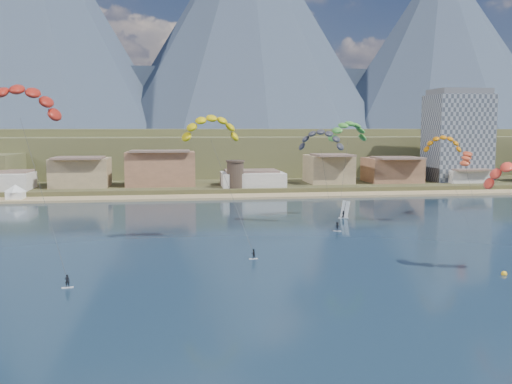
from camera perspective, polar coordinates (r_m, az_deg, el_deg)
ground at (r=64.03m, az=4.07°, el=-12.18°), size 2400.00×2400.00×0.00m
beach at (r=167.03m, az=-3.53°, el=-0.49°), size 2200.00×12.00×0.90m
land at (r=619.78m, az=-6.81°, el=4.53°), size 2200.00×900.00×4.00m
foothills at (r=294.12m, az=-1.10°, el=4.25°), size 940.00×210.00×18.00m
mountain_ridge at (r=892.46m, az=-8.28°, el=14.77°), size 2060.00×480.00×400.00m
town at (r=183.76m, az=-16.49°, el=2.32°), size 400.00×24.00×12.00m
apartment_tower at (r=211.32m, az=19.68°, el=5.38°), size 20.00×16.00×32.00m
watchtower at (r=174.79m, az=-2.11°, el=1.84°), size 5.82×5.82×8.60m
kitesurfer_red at (r=90.91m, az=-22.82°, el=8.81°), size 15.53×17.70×29.89m
kitesurfer_yellow at (r=98.82m, az=-4.58°, el=6.81°), size 11.92×15.82×25.17m
kitesurfer_green at (r=127.63m, az=9.28°, el=6.30°), size 12.55×18.71×24.94m
distant_kite_dark at (r=118.97m, az=6.59°, el=5.60°), size 10.57×7.68×21.74m
distant_kite_orange at (r=125.52m, az=18.36°, el=4.90°), size 8.56×6.80×20.33m
distant_kite_red at (r=139.81m, az=20.42°, el=3.42°), size 6.31×7.92×16.73m
windsurfer at (r=130.36m, az=8.89°, el=-2.07°), size 2.31×2.53×3.97m
buoy at (r=87.11m, az=23.79°, el=-7.58°), size 0.80×0.80×0.80m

